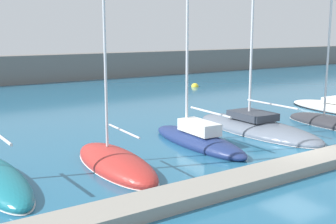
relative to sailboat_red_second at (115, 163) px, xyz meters
name	(u,v)px	position (x,y,z in m)	size (l,w,h in m)	color
ground_plane	(297,156)	(7.60, -3.12, -0.19)	(120.00, 120.00, 0.00)	#236084
dock_pier	(325,159)	(7.60, -4.55, 0.02)	(29.60, 1.49, 0.42)	gray
breakwater_seawall	(37,69)	(7.60, 32.41, 1.32)	(108.00, 2.31, 3.01)	slate
sailboat_red_second	(115,163)	(0.00, 0.00, 0.00)	(2.53, 6.55, 10.37)	#B72D28
sailboat_navy_third	(197,138)	(5.12, 1.02, 0.17)	(2.30, 7.28, 13.62)	navy
sailboat_slate_fourth	(256,128)	(9.74, 1.54, 0.01)	(3.40, 9.28, 15.11)	slate
sailboat_charcoal_fifth	(329,123)	(14.39, 0.08, -0.04)	(2.33, 6.23, 10.00)	#2D2D33
mooring_buoy_yellow	(195,87)	(19.34, 19.33, -0.19)	(0.76, 0.76, 0.76)	yellow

